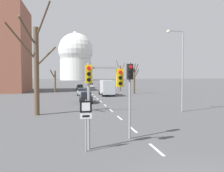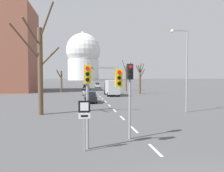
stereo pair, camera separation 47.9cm
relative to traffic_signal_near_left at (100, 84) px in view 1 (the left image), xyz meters
name	(u,v)px [view 1 (the left image)]	position (x,y,z in m)	size (l,w,h in m)	color
lane_stripe_0	(156,149)	(2.91, -0.67, -3.45)	(0.16, 2.00, 0.01)	silver
lane_stripe_1	(133,129)	(2.91, 3.83, -3.45)	(0.16, 2.00, 0.01)	silver
lane_stripe_2	(120,118)	(2.91, 8.33, -3.45)	(0.16, 2.00, 0.01)	silver
lane_stripe_3	(111,111)	(2.91, 12.83, -3.45)	(0.16, 2.00, 0.01)	silver
lane_stripe_4	(105,105)	(2.91, 17.33, -3.45)	(0.16, 2.00, 0.01)	silver
lane_stripe_5	(101,102)	(2.91, 21.83, -3.45)	(0.16, 2.00, 0.01)	silver
lane_stripe_6	(97,99)	(2.91, 26.33, -3.45)	(0.16, 2.00, 0.01)	silver
lane_stripe_7	(95,96)	(2.91, 30.83, -3.45)	(0.16, 2.00, 0.01)	silver
lane_stripe_8	(93,95)	(2.91, 35.33, -3.45)	(0.16, 2.00, 0.01)	silver
lane_stripe_9	(91,93)	(2.91, 39.83, -3.45)	(0.16, 2.00, 0.01)	silver
lane_stripe_10	(89,92)	(2.91, 44.33, -3.45)	(0.16, 2.00, 0.01)	silver
lane_stripe_11	(88,91)	(2.91, 48.83, -3.45)	(0.16, 2.00, 0.01)	silver
lane_stripe_12	(87,90)	(2.91, 53.33, -3.45)	(0.16, 2.00, 0.01)	silver
traffic_signal_near_left	(100,84)	(0.00, 0.00, 0.00)	(2.03, 0.34, 4.57)	gray
traffic_signal_centre_tall	(130,85)	(2.05, 1.56, -0.14)	(0.36, 0.34, 4.74)	gray
route_sign_post	(86,116)	(-0.77, -0.35, -1.62)	(0.60, 0.08, 2.68)	gray
street_lamp_right	(180,63)	(10.12, 10.61, 1.91)	(1.97, 0.36, 8.86)	gray
sedan_near_left	(82,92)	(0.51, 34.04, -2.71)	(1.85, 3.94, 1.47)	#B7B7BC
sedan_near_right	(91,85)	(5.16, 66.14, -2.60)	(1.69, 4.11, 1.73)	silver
sedan_mid_centre	(80,87)	(0.78, 51.59, -2.61)	(1.91, 4.57, 1.66)	#2D4C33
sedan_far_left	(86,97)	(0.55, 21.04, -2.60)	(1.77, 4.53, 1.68)	black
delivery_truck	(106,87)	(5.45, 32.42, -1.76)	(2.44, 7.20, 3.14)	#333842
bare_tree_left_near	(55,80)	(-5.59, 43.66, -0.53)	(1.46, 2.21, 5.63)	brown
bare_tree_right_near	(120,77)	(11.44, 46.44, 0.44)	(2.40, 4.28, 8.21)	brown
bare_tree_left_far	(36,66)	(-4.96, 11.22, 1.48)	(4.61, 2.94, 10.84)	brown
bare_tree_right_far	(134,79)	(12.44, 36.21, -0.12)	(2.04, 1.90, 6.80)	brown
capitol_dome	(76,57)	(2.91, 232.56, 22.39)	(37.57, 37.57, 53.06)	silver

